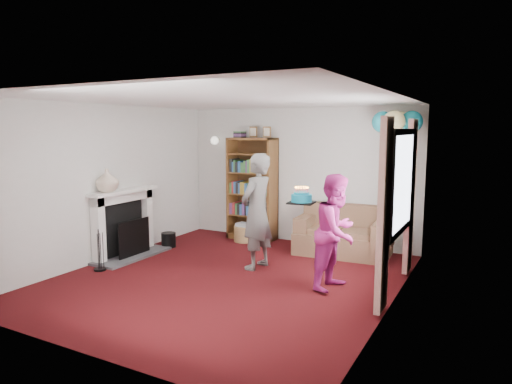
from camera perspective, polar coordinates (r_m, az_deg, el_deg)
The scene contains 16 objects.
ground at distance 6.61m, azimuth -3.55°, elevation -10.77°, with size 5.00×5.00×0.00m, color black.
wall_back at distance 8.54m, azimuth 5.28°, elevation 2.07°, with size 4.50×0.02×2.50m, color silver.
wall_left at distance 7.74m, azimuth -18.00°, elevation 1.12°, with size 0.02×5.00×2.50m, color silver.
wall_right at distance 5.48m, azimuth 16.86°, elevation -1.49°, with size 0.02×5.00×2.50m, color silver.
ceiling at distance 6.27m, azimuth -3.75°, elevation 11.48°, with size 4.50×5.00×0.01m, color white.
fireplace at distance 7.87m, azimuth -15.90°, elevation -4.14°, with size 0.55×1.80×1.12m.
window_bay at distance 6.08m, azimuth 17.46°, elevation -1.06°, with size 0.14×2.02×2.20m.
wall_sconce at distance 9.20m, azimuth -5.18°, elevation 6.43°, with size 0.16×0.23×0.16m.
bookcase at distance 8.75m, azimuth -0.39°, elevation 0.29°, with size 0.92×0.42×2.16m.
sofa at distance 7.92m, azimuth 10.93°, elevation -5.37°, with size 1.55×0.82×0.82m.
wicker_basket at distance 8.66m, azimuth -1.51°, elevation -5.14°, with size 0.39×0.39×0.35m.
person_striped at distance 6.88m, azimuth 0.09°, elevation -2.45°, with size 0.64×0.42×1.75m, color black.
person_magenta at distance 6.13m, azimuth 10.05°, elevation -4.92°, with size 0.74×0.58×1.53m, color #AE2276.
birthday_cake at distance 6.15m, azimuth 5.71°, elevation -0.79°, with size 0.33×0.33×0.22m.
balloons at distance 7.50m, azimuth 17.21°, elevation 8.38°, with size 0.78×0.78×1.75m.
mantel_vase at distance 7.53m, azimuth -18.10°, elevation 1.38°, with size 0.35×0.35×0.37m, color beige.
Camera 1 is at (3.31, -5.31, 2.11)m, focal length 32.00 mm.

